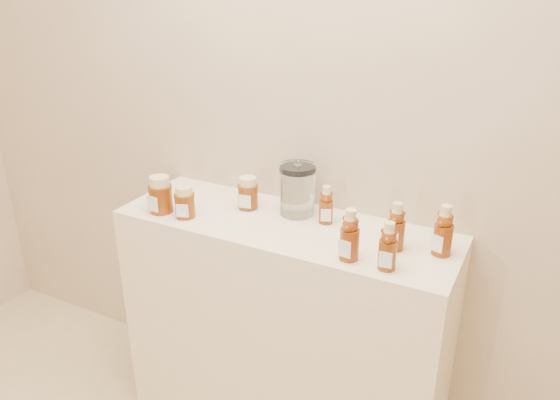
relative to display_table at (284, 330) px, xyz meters
The scene contains 11 objects.
wall_back 0.92m from the display_table, 90.00° to the left, with size 3.50×0.02×2.70m, color tan.
display_table is the anchor object (origin of this frame).
bear_bottle_back_left 0.55m from the display_table, 30.82° to the left, with size 0.05×0.05×0.15m, color #642507, non-canonical shape.
bear_bottle_back_mid 0.67m from the display_table, ahead, with size 0.06×0.06×0.18m, color #642507, non-canonical shape.
bear_bottle_back_right 0.76m from the display_table, ahead, with size 0.06×0.06×0.19m, color #642507, non-canonical shape.
bear_bottle_front_left 0.63m from the display_table, 24.19° to the right, with size 0.06×0.06×0.19m, color #642507, non-canonical shape.
bear_bottle_front_right 0.68m from the display_table, 17.94° to the right, with size 0.06×0.06×0.17m, color #642507, non-canonical shape.
honey_jar_left 0.69m from the display_table, 165.06° to the right, with size 0.09×0.09×0.14m, color #642507, non-canonical shape.
honey_jar_back 0.54m from the display_table, 162.47° to the left, with size 0.08×0.08×0.12m, color #642507, non-canonical shape.
honey_jar_front 0.62m from the display_table, 161.46° to the right, with size 0.07×0.07×0.12m, color #642507, non-canonical shape.
glass_canister 0.56m from the display_table, 87.83° to the left, with size 0.13×0.13×0.20m, color white, non-canonical shape.
Camera 1 is at (0.77, 0.04, 1.73)m, focal length 35.00 mm.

